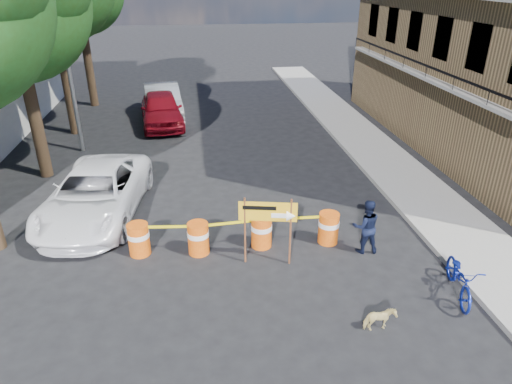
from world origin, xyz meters
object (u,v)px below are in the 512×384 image
object	(u,v)px
dog	(380,320)
sedan_silver	(163,101)
suv_white	(96,193)
pedestrian	(366,226)
bicycle	(464,262)
barrel_mid_right	(261,231)
detour_sign	(275,217)
sedan_red	(161,109)
barrel_far_left	(139,239)
barrel_far_right	(328,227)
barrel_mid_left	(198,238)

from	to	relation	value
dog	sedan_silver	world-z (taller)	sedan_silver
suv_white	pedestrian	bearing A→B (deg)	-14.99
pedestrian	bicycle	size ratio (longest dim) A/B	0.83
barrel_mid_right	detour_sign	distance (m)	1.28
sedan_red	sedan_silver	bearing A→B (deg)	83.79
barrel_far_left	detour_sign	world-z (taller)	detour_sign
barrel_mid_right	suv_white	xyz separation A→B (m)	(-4.76, 2.42, 0.29)
barrel_far_left	barrel_mid_right	size ratio (longest dim) A/B	1.00
barrel_far_right	sedan_silver	distance (m)	14.12
barrel_far_right	detour_sign	bearing A→B (deg)	-153.70
barrel_far_right	pedestrian	size ratio (longest dim) A/B	0.59
bicycle	sedan_red	world-z (taller)	bicycle
suv_white	sedan_red	size ratio (longest dim) A/B	1.15
barrel_mid_left	detour_sign	distance (m)	2.27
dog	sedan_red	world-z (taller)	sedan_red
sedan_red	detour_sign	bearing A→B (deg)	-80.83
barrel_mid_left	sedan_silver	world-z (taller)	sedan_silver
barrel_mid_left	bicycle	size ratio (longest dim) A/B	0.49
dog	barrel_mid_right	bearing A→B (deg)	23.21
barrel_far_left	sedan_silver	distance (m)	13.05
barrel_far_right	sedan_red	size ratio (longest dim) A/B	0.19
barrel_far_left	pedestrian	bearing A→B (deg)	-6.58
barrel_far_right	detour_sign	size ratio (longest dim) A/B	0.48
bicycle	dog	xyz separation A→B (m)	(-2.27, -0.88, -0.65)
barrel_mid_right	sedan_red	xyz separation A→B (m)	(-3.22, 11.61, 0.34)
sedan_red	bicycle	bearing A→B (deg)	-68.72
suv_white	sedan_silver	world-z (taller)	sedan_silver
barrel_far_right	sedan_silver	size ratio (longest dim) A/B	0.18
detour_sign	pedestrian	world-z (taller)	detour_sign
bicycle	dog	world-z (taller)	bicycle
pedestrian	suv_white	distance (m)	8.08
barrel_far_left	suv_white	distance (m)	2.80
suv_white	sedan_red	world-z (taller)	sedan_red
suv_white	sedan_silver	bearing A→B (deg)	88.99
barrel_mid_right	bicycle	world-z (taller)	bicycle
sedan_silver	barrel_mid_left	bearing A→B (deg)	-90.41
barrel_far_left	sedan_red	bearing A→B (deg)	89.62
suv_white	barrel_far_right	bearing A→B (deg)	-13.22
barrel_far_left	bicycle	size ratio (longest dim) A/B	0.49
barrel_mid_left	pedestrian	distance (m)	4.48
barrel_mid_left	suv_white	bearing A→B (deg)	140.29
suv_white	bicycle	bearing A→B (deg)	-22.53
pedestrian	dog	size ratio (longest dim) A/B	2.32
pedestrian	barrel_far_right	bearing A→B (deg)	-30.21
barrel_far_right	suv_white	xyz separation A→B (m)	(-6.64, 2.48, 0.29)
detour_sign	dog	distance (m)	3.43
barrel_mid_left	dog	size ratio (longest dim) A/B	1.37
pedestrian	bicycle	world-z (taller)	bicycle
barrel_mid_left	sedan_red	size ratio (longest dim) A/B	0.19
barrel_mid_left	suv_white	distance (m)	3.96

